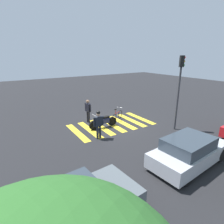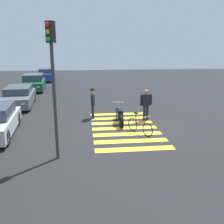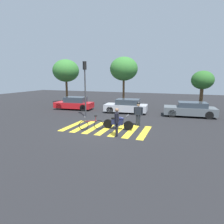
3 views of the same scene
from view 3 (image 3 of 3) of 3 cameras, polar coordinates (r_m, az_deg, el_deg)
The scene contains 13 objects.
ground_plane at distance 13.61m, azimuth -1.68°, elevation -4.95°, with size 60.00×60.00×0.00m, color #232326.
police_motorcycle at distance 13.37m, azimuth 1.78°, elevation -3.19°, with size 2.14×0.62×1.04m.
leaning_bicycle at distance 13.34m, azimuth -6.13°, elevation -3.69°, with size 1.50×0.88×0.99m.
officer_on_foot at distance 11.70m, azimuth 1.42°, elevation -2.43°, with size 0.28×0.69×1.76m.
officer_by_motorcycle at distance 14.28m, azimuth 7.78°, elevation -0.04°, with size 0.67×0.24×1.79m.
crosswalk_stripes at distance 13.61m, azimuth -1.68°, elevation -4.93°, with size 5.85×3.30×0.01m.
car_red_convertible at distance 21.69m, azimuth -11.07°, elevation 2.50°, with size 4.28×2.00×1.39m.
car_silver_sedan at distance 19.35m, azimuth 4.26°, elevation 1.71°, with size 4.32×2.10×1.39m.
car_grey_coupe at distance 18.96m, azimuth 22.06°, elevation 0.72°, with size 4.61×2.19×1.32m.
traffic_light_pole at distance 17.25m, azimuth -8.02°, elevation 9.13°, with size 0.36×0.33×4.89m.
street_tree_near at distance 26.41m, azimuth -13.47°, elevation 11.77°, with size 3.40×3.40×5.78m.
street_tree_mid at distance 23.08m, azimuth 3.52°, elevation 12.59°, with size 3.23×3.23×5.85m.
street_tree_far at distance 22.21m, azimuth 25.22°, elevation 8.41°, with size 2.24×2.24×4.20m.
Camera 3 is at (4.84, -12.19, 3.65)m, focal length 30.91 mm.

